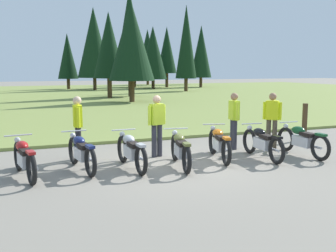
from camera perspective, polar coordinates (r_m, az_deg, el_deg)
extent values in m
plane|color=gray|center=(10.25, 1.28, -5.42)|extent=(140.00, 140.00, 0.00)
cube|color=olive|center=(34.85, -15.76, 3.90)|extent=(80.00, 44.00, 0.10)
cylinder|color=#47331E|center=(33.94, -5.24, 5.42)|extent=(0.36, 0.36, 1.70)
cone|color=black|center=(34.03, -5.34, 12.83)|extent=(2.51, 2.51, 7.09)
cylinder|color=#47331E|center=(44.89, -10.14, 5.76)|extent=(0.36, 0.36, 1.39)
cone|color=black|center=(44.94, -10.28, 11.34)|extent=(3.55, 3.55, 7.37)
cylinder|color=#47331E|center=(46.93, -13.67, 5.66)|extent=(0.36, 0.36, 1.24)
cone|color=black|center=(46.92, -13.80, 9.43)|extent=(2.22, 2.22, 4.94)
cylinder|color=#47331E|center=(46.51, -2.08, 5.82)|extent=(0.36, 0.36, 1.18)
cone|color=black|center=(46.51, -2.10, 10.15)|extent=(3.17, 3.17, 5.85)
cylinder|color=#47331E|center=(50.29, 4.58, 6.03)|extent=(0.36, 0.36, 1.28)
cone|color=black|center=(50.30, 4.63, 10.29)|extent=(2.57, 2.57, 6.21)
cylinder|color=#47331E|center=(58.04, 2.58, 6.38)|extent=(0.36, 0.36, 1.42)
cone|color=black|center=(58.06, 2.61, 10.32)|extent=(2.16, 2.16, 6.56)
cylinder|color=#47331E|center=(41.21, 2.51, 5.68)|extent=(0.36, 0.36, 1.39)
cone|color=black|center=(41.26, 2.55, 11.63)|extent=(2.10, 2.10, 7.17)
cylinder|color=#47331E|center=(49.76, -0.17, 6.33)|extent=(0.36, 0.36, 1.80)
cone|color=black|center=(49.79, -0.17, 10.53)|extent=(2.37, 2.37, 5.50)
cylinder|color=#47331E|center=(57.35, -2.83, 6.42)|extent=(0.36, 0.36, 1.55)
cone|color=black|center=(57.37, -2.86, 10.26)|extent=(2.99, 2.99, 6.13)
cylinder|color=#47331E|center=(50.25, -4.67, 6.13)|extent=(0.36, 0.36, 1.47)
cone|color=black|center=(50.25, -4.71, 9.84)|extent=(3.43, 3.43, 5.04)
cylinder|color=#47331E|center=(28.24, -5.04, 4.74)|extent=(0.36, 0.36, 1.55)
cone|color=black|center=(28.25, -5.12, 11.71)|extent=(3.13, 3.13, 5.31)
cylinder|color=#47331E|center=(32.32, -8.11, 5.17)|extent=(0.36, 0.36, 1.62)
cone|color=black|center=(32.33, -8.23, 11.09)|extent=(2.44, 2.44, 5.05)
torus|color=black|center=(10.21, -20.10, -3.96)|extent=(0.20, 0.71, 0.70)
torus|color=black|center=(8.87, -18.47, -5.66)|extent=(0.20, 0.71, 0.70)
cube|color=silver|center=(9.52, -19.35, -4.46)|extent=(0.29, 0.66, 0.28)
ellipsoid|color=#AD1919|center=(9.64, -19.64, -2.62)|extent=(0.32, 0.51, 0.22)
cube|color=black|center=(9.27, -19.16, -3.40)|extent=(0.28, 0.51, 0.10)
cube|color=#AD1919|center=(8.79, -18.56, -3.51)|extent=(0.18, 0.34, 0.06)
cylinder|color=silver|center=(10.02, -20.13, -1.21)|extent=(0.62, 0.12, 0.03)
sphere|color=silver|center=(10.16, -20.22, -1.84)|extent=(0.14, 0.14, 0.14)
cylinder|color=silver|center=(9.29, -18.12, -5.35)|extent=(0.14, 0.55, 0.07)
torus|color=black|center=(10.50, -13.01, -3.35)|extent=(0.17, 0.71, 0.70)
torus|color=black|center=(9.18, -10.73, -4.91)|extent=(0.17, 0.71, 0.70)
cube|color=silver|center=(9.83, -11.96, -3.79)|extent=(0.26, 0.66, 0.28)
ellipsoid|color=navy|center=(9.95, -12.29, -2.02)|extent=(0.31, 0.50, 0.22)
cube|color=black|center=(9.58, -11.63, -2.75)|extent=(0.27, 0.50, 0.10)
cube|color=navy|center=(9.11, -10.79, -2.83)|extent=(0.17, 0.33, 0.06)
cylinder|color=silver|center=(10.32, -12.95, -0.67)|extent=(0.62, 0.09, 0.03)
sphere|color=silver|center=(10.45, -13.10, -1.29)|extent=(0.14, 0.14, 0.14)
cylinder|color=silver|center=(9.61, -10.64, -4.64)|extent=(0.12, 0.55, 0.07)
torus|color=black|center=(10.49, -6.33, -3.20)|extent=(0.11, 0.70, 0.70)
torus|color=black|center=(9.19, -3.77, -4.77)|extent=(0.11, 0.70, 0.70)
cube|color=silver|center=(9.83, -5.14, -3.65)|extent=(0.21, 0.64, 0.28)
ellipsoid|color=#B7B7BC|center=(9.95, -5.48, -1.87)|extent=(0.27, 0.48, 0.22)
cube|color=black|center=(9.58, -4.75, -2.61)|extent=(0.23, 0.48, 0.10)
cube|color=#B7B7BC|center=(9.12, -3.79, -2.69)|extent=(0.14, 0.32, 0.06)
cylinder|color=silver|center=(10.31, -6.21, -0.52)|extent=(0.62, 0.04, 0.03)
sphere|color=silver|center=(10.45, -6.39, -1.13)|extent=(0.14, 0.14, 0.14)
cylinder|color=silver|center=(9.62, -3.78, -4.51)|extent=(0.08, 0.55, 0.07)
torus|color=black|center=(10.64, 0.97, -2.99)|extent=(0.25, 0.71, 0.70)
torus|color=black|center=(9.30, 2.61, -4.61)|extent=(0.25, 0.71, 0.70)
cube|color=silver|center=(9.96, 1.74, -3.47)|extent=(0.33, 0.67, 0.28)
ellipsoid|color=brown|center=(10.08, 1.54, -1.71)|extent=(0.36, 0.52, 0.22)
cube|color=black|center=(9.71, 2.00, -2.45)|extent=(0.32, 0.52, 0.10)
cube|color=brown|center=(9.23, 2.62, -2.55)|extent=(0.21, 0.34, 0.06)
cylinder|color=silver|center=(10.46, 1.08, -0.35)|extent=(0.61, 0.16, 0.03)
sphere|color=silver|center=(10.60, 0.96, -0.95)|extent=(0.14, 0.14, 0.14)
cylinder|color=silver|center=(9.72, 2.90, -4.36)|extent=(0.19, 0.55, 0.07)
torus|color=black|center=(11.51, 6.26, -2.20)|extent=(0.28, 0.70, 0.70)
torus|color=black|center=(10.18, 8.12, -3.58)|extent=(0.28, 0.70, 0.70)
cube|color=silver|center=(10.83, 7.14, -2.59)|extent=(0.36, 0.67, 0.28)
ellipsoid|color=orange|center=(10.96, 6.92, -0.98)|extent=(0.38, 0.53, 0.22)
cube|color=black|center=(10.58, 7.45, -1.63)|extent=(0.34, 0.52, 0.10)
cube|color=orange|center=(10.11, 8.16, -1.69)|extent=(0.22, 0.35, 0.06)
cylinder|color=silver|center=(11.33, 6.42, 0.25)|extent=(0.61, 0.19, 0.03)
sphere|color=silver|center=(11.47, 6.26, -0.31)|extent=(0.14, 0.14, 0.14)
cylinder|color=silver|center=(10.60, 8.27, -3.39)|extent=(0.21, 0.55, 0.07)
torus|color=black|center=(11.78, 11.28, -2.07)|extent=(0.16, 0.71, 0.70)
torus|color=black|center=(10.59, 14.87, -3.32)|extent=(0.16, 0.71, 0.70)
cube|color=silver|center=(11.17, 12.98, -2.41)|extent=(0.26, 0.66, 0.28)
ellipsoid|color=black|center=(11.27, 12.57, -0.86)|extent=(0.30, 0.50, 0.22)
cube|color=black|center=(10.94, 13.60, -1.47)|extent=(0.26, 0.50, 0.10)
cube|color=black|center=(10.53, 14.94, -1.50)|extent=(0.17, 0.33, 0.06)
cylinder|color=silver|center=(11.61, 11.58, 0.32)|extent=(0.62, 0.09, 0.03)
sphere|color=silver|center=(11.73, 11.28, -0.23)|extent=(0.14, 0.14, 0.14)
cylinder|color=silver|center=(11.00, 14.38, -3.14)|extent=(0.12, 0.55, 0.07)
torus|color=black|center=(12.36, 16.06, -1.76)|extent=(0.10, 0.70, 0.70)
torus|color=black|center=(11.31, 20.44, -2.84)|extent=(0.10, 0.70, 0.70)
cube|color=silver|center=(11.82, 18.16, -2.04)|extent=(0.20, 0.64, 0.28)
ellipsoid|color=#144C23|center=(11.91, 17.66, -0.58)|extent=(0.26, 0.48, 0.22)
cube|color=black|center=(11.62, 18.91, -1.14)|extent=(0.22, 0.48, 0.10)
cube|color=#144C23|center=(11.26, 20.52, -1.14)|extent=(0.14, 0.32, 0.06)
cylinder|color=silver|center=(12.21, 16.44, 0.53)|extent=(0.62, 0.03, 0.03)
sphere|color=silver|center=(12.32, 16.07, 0.00)|extent=(0.14, 0.14, 0.14)
cylinder|color=silver|center=(11.70, 19.61, -2.70)|extent=(0.07, 0.55, 0.07)
cylinder|color=#2D2D38|center=(11.06, -1.94, -2.10)|extent=(0.14, 0.14, 0.88)
cylinder|color=#2D2D38|center=(11.16, -1.17, -2.00)|extent=(0.14, 0.14, 0.88)
cube|color=#C6E52D|center=(11.01, -1.57, 1.64)|extent=(0.40, 0.30, 0.56)
sphere|color=tan|center=(10.97, -1.58, 3.72)|extent=(0.22, 0.22, 0.22)
cylinder|color=#C6E52D|center=(10.88, -2.58, 1.46)|extent=(0.09, 0.09, 0.52)
cylinder|color=#C6E52D|center=(11.14, -0.59, 1.62)|extent=(0.09, 0.09, 0.52)
cylinder|color=black|center=(10.89, -12.32, -2.44)|extent=(0.14, 0.14, 0.88)
cylinder|color=black|center=(11.06, -12.39, -2.28)|extent=(0.14, 0.14, 0.88)
cube|color=#D8EA19|center=(10.87, -12.47, 1.37)|extent=(0.25, 0.38, 0.56)
sphere|color=beige|center=(10.83, -12.53, 3.48)|extent=(0.22, 0.22, 0.22)
cylinder|color=#D8EA19|center=(10.64, -12.37, 1.13)|extent=(0.09, 0.09, 0.52)
cylinder|color=#D8EA19|center=(11.10, -12.56, 1.40)|extent=(0.09, 0.09, 0.52)
cylinder|color=#4C4233|center=(12.55, 14.60, -1.14)|extent=(0.14, 0.14, 0.88)
cylinder|color=#4C4233|center=(12.57, 13.79, -1.10)|extent=(0.14, 0.14, 0.88)
cube|color=#D8EA19|center=(12.47, 14.31, 2.15)|extent=(0.41, 0.41, 0.56)
sphere|color=#9E7051|center=(12.44, 14.37, 3.98)|extent=(0.22, 0.22, 0.22)
cylinder|color=#D8EA19|center=(12.44, 15.35, 2.00)|extent=(0.09, 0.09, 0.52)
cylinder|color=#D8EA19|center=(12.51, 13.26, 2.11)|extent=(0.09, 0.09, 0.52)
cylinder|color=#2D2D38|center=(12.24, 9.25, -1.22)|extent=(0.14, 0.14, 0.88)
cylinder|color=#2D2D38|center=(12.40, 8.95, -1.09)|extent=(0.14, 0.14, 0.88)
cube|color=#C6E52D|center=(12.23, 9.17, 2.18)|extent=(0.28, 0.39, 0.56)
sphere|color=#9E7051|center=(12.19, 9.21, 4.05)|extent=(0.22, 0.22, 0.22)
cylinder|color=#C6E52D|center=(12.01, 9.57, 1.98)|extent=(0.09, 0.09, 0.52)
cylinder|color=#C6E52D|center=(12.44, 8.79, 2.20)|extent=(0.09, 0.09, 0.52)
cube|color=#47331E|center=(14.44, 18.47, 0.57)|extent=(0.12, 0.12, 1.23)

